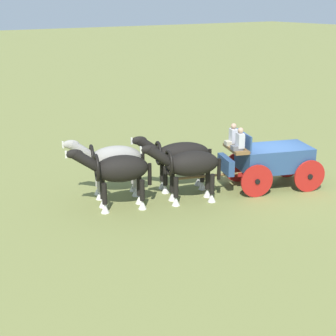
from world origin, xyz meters
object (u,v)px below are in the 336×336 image
Objects in this scene: draft_horse_rear_near at (189,166)px; draft_horse_rear_off at (179,156)px; draft_horse_lead_off at (112,160)px; show_wagon at (270,159)px; draft_horse_lead_near at (118,171)px.

draft_horse_rear_off is at bearing -109.16° from draft_horse_rear_near.
draft_horse_lead_off is at bearing -19.24° from draft_horse_rear_off.
show_wagon is at bearing 154.71° from draft_horse_lead_off.
draft_horse_lead_near is 0.98× the size of draft_horse_lead_off.
draft_horse_rear_near is at bearing 70.84° from draft_horse_rear_off.
show_wagon is at bearing 150.35° from draft_horse_rear_off.
draft_horse_lead_off is (2.02, -2.08, 0.02)m from draft_horse_rear_near.
draft_horse_rear_near is 1.01× the size of draft_horse_lead_near.
draft_horse_lead_near is (2.88, 0.37, 0.04)m from draft_horse_rear_off.
show_wagon is 1.97× the size of draft_horse_lead_near.
draft_horse_rear_off is 2.59m from draft_horse_lead_off.
draft_horse_rear_near is (3.55, -0.55, 0.23)m from show_wagon.
draft_horse_rear_off is 2.90m from draft_horse_lead_near.
draft_horse_lead_off is (-0.43, -1.23, -0.01)m from draft_horse_lead_near.
draft_horse_rear_off is (-0.43, -1.23, -0.01)m from draft_horse_rear_near.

